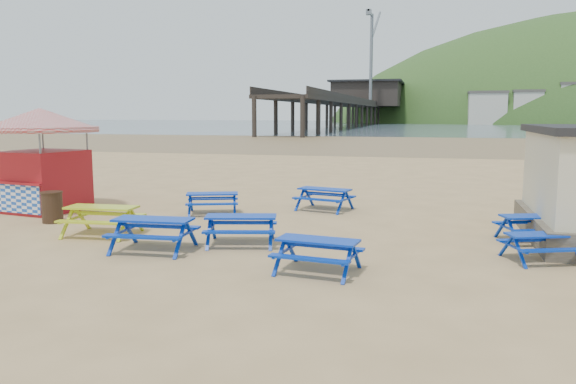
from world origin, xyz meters
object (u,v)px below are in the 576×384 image
(picnic_table_blue_b, at_px, (324,199))
(ice_cream_kiosk, at_px, (42,146))
(litter_bin, at_px, (52,207))
(picnic_table_yellow, at_px, (102,221))
(picnic_table_blue_a, at_px, (213,203))

(picnic_table_blue_b, height_order, ice_cream_kiosk, ice_cream_kiosk)
(litter_bin, bearing_deg, picnic_table_yellow, -26.00)
(picnic_table_yellow, bearing_deg, ice_cream_kiosk, 140.04)
(picnic_table_blue_a, xyz_separation_m, picnic_table_yellow, (-1.77, -4.02, 0.05))
(picnic_table_blue_a, height_order, picnic_table_yellow, picnic_table_yellow)
(picnic_table_blue_b, relative_size, ice_cream_kiosk, 0.46)
(picnic_table_blue_b, xyz_separation_m, picnic_table_yellow, (-5.41, -5.79, 0.03))
(picnic_table_blue_b, bearing_deg, litter_bin, -136.64)
(picnic_table_blue_a, relative_size, picnic_table_blue_b, 0.98)
(picnic_table_blue_b, distance_m, picnic_table_yellow, 7.92)
(litter_bin, bearing_deg, picnic_table_blue_a, 31.96)
(picnic_table_yellow, bearing_deg, litter_bin, 150.04)
(picnic_table_blue_a, bearing_deg, litter_bin, -167.73)
(picnic_table_blue_b, xyz_separation_m, litter_bin, (-8.03, -4.51, 0.12))
(picnic_table_blue_a, xyz_separation_m, ice_cream_kiosk, (-6.13, -0.85, 1.95))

